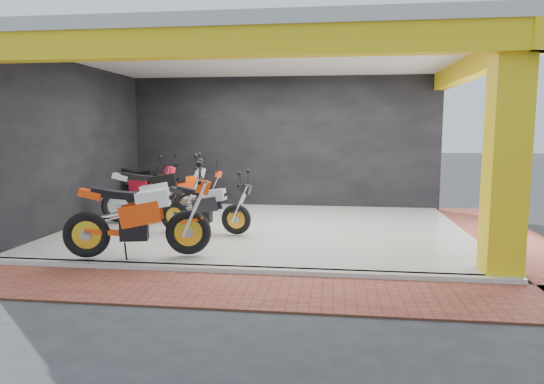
# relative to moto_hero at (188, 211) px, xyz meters

# --- Properties ---
(ground) EXTENTS (80.00, 80.00, 0.00)m
(ground) POSITION_rel_moto_hero_xyz_m (0.89, 0.50, -0.83)
(ground) COLOR #2D2D30
(ground) RESTS_ON ground
(showroom_floor) EXTENTS (8.00, 6.00, 0.10)m
(showroom_floor) POSITION_rel_moto_hero_xyz_m (0.89, 2.50, -0.78)
(showroom_floor) COLOR white
(showroom_floor) RESTS_ON ground
(showroom_ceiling) EXTENTS (8.40, 6.40, 0.20)m
(showroom_ceiling) POSITION_rel_moto_hero_xyz_m (0.89, 2.50, 2.77)
(showroom_ceiling) COLOR beige
(showroom_ceiling) RESTS_ON corner_column
(back_wall) EXTENTS (8.20, 0.20, 3.50)m
(back_wall) POSITION_rel_moto_hero_xyz_m (0.89, 5.60, 0.92)
(back_wall) COLOR black
(back_wall) RESTS_ON ground
(left_wall) EXTENTS (0.20, 6.20, 3.50)m
(left_wall) POSITION_rel_moto_hero_xyz_m (-3.21, 2.50, 0.92)
(left_wall) COLOR black
(left_wall) RESTS_ON ground
(corner_column) EXTENTS (0.50, 0.50, 3.50)m
(corner_column) POSITION_rel_moto_hero_xyz_m (4.64, -0.25, 0.92)
(corner_column) COLOR yellow
(corner_column) RESTS_ON ground
(header_beam_front) EXTENTS (8.40, 0.30, 0.40)m
(header_beam_front) POSITION_rel_moto_hero_xyz_m (0.89, -0.50, 2.47)
(header_beam_front) COLOR yellow
(header_beam_front) RESTS_ON corner_column
(header_beam_right) EXTENTS (0.30, 6.40, 0.40)m
(header_beam_right) POSITION_rel_moto_hero_xyz_m (4.89, 2.50, 2.47)
(header_beam_right) COLOR yellow
(header_beam_right) RESTS_ON corner_column
(floor_kerb) EXTENTS (8.00, 0.20, 0.10)m
(floor_kerb) POSITION_rel_moto_hero_xyz_m (0.89, -0.52, -0.78)
(floor_kerb) COLOR white
(floor_kerb) RESTS_ON ground
(paver_front) EXTENTS (9.00, 1.40, 0.03)m
(paver_front) POSITION_rel_moto_hero_xyz_m (0.89, -1.30, -0.82)
(paver_front) COLOR #9A5032
(paver_front) RESTS_ON ground
(paver_right) EXTENTS (1.40, 7.00, 0.03)m
(paver_right) POSITION_rel_moto_hero_xyz_m (5.69, 2.50, -0.82)
(paver_right) COLOR #9A5032
(paver_right) RESTS_ON ground
(moto_hero) EXTENTS (2.54, 1.44, 1.47)m
(moto_hero) POSITION_rel_moto_hero_xyz_m (0.00, 0.00, 0.00)
(moto_hero) COLOR #F3410A
(moto_hero) RESTS_ON showroom_floor
(moto_row_a) EXTENTS (2.03, 0.95, 1.20)m
(moto_row_a) POSITION_rel_moto_hero_xyz_m (0.44, 1.60, -0.14)
(moto_row_a) COLOR black
(moto_row_a) RESTS_ON showroom_floor
(moto_row_b) EXTENTS (2.48, 1.27, 1.45)m
(moto_row_b) POSITION_rel_moto_hero_xyz_m (-0.82, 2.75, -0.01)
(moto_row_b) COLOR #B1B5BA
(moto_row_b) RESTS_ON showroom_floor
(moto_row_c) EXTENTS (2.03, 1.12, 1.17)m
(moto_row_c) POSITION_rel_moto_hero_xyz_m (-0.84, 4.71, -0.15)
(moto_row_c) COLOR #FF370A
(moto_row_c) RESTS_ON showroom_floor
(moto_row_d) EXTENTS (2.37, 1.46, 1.36)m
(moto_row_d) POSITION_rel_moto_hero_xyz_m (-1.91, 4.13, -0.05)
(moto_row_d) COLOR red
(moto_row_d) RESTS_ON showroom_floor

